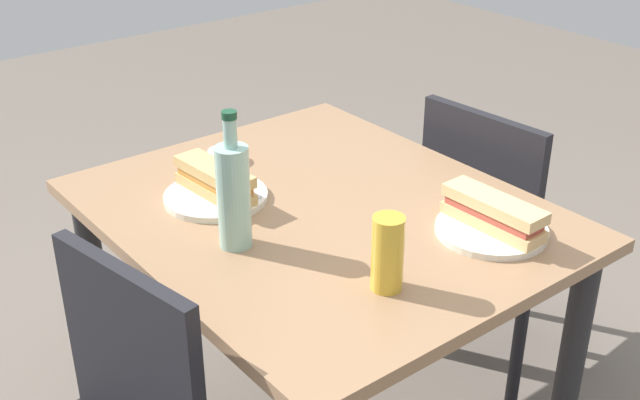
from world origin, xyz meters
name	(u,v)px	position (x,y,z in m)	size (l,w,h in m)	color
dining_table	(320,253)	(0.00, 0.00, 0.62)	(1.04, 0.86, 0.74)	#997251
chair_far	(496,226)	(0.01, 0.63, 0.48)	(0.43, 0.43, 0.84)	black
plate_near	(216,196)	(-0.18, -0.16, 0.75)	(0.24, 0.24, 0.01)	silver
baguette_sandwich_near	(215,180)	(-0.18, -0.16, 0.79)	(0.23, 0.09, 0.07)	tan
knife_near	(231,184)	(-0.20, -0.11, 0.76)	(0.18, 0.03, 0.01)	silver
plate_far	(491,230)	(0.31, 0.22, 0.75)	(0.24, 0.24, 0.01)	silver
baguette_sandwich_far	(493,212)	(0.31, 0.22, 0.79)	(0.24, 0.08, 0.07)	#DBB77A
knife_far	(504,215)	(0.30, 0.27, 0.76)	(0.18, 0.03, 0.01)	silver
water_bottle	(233,194)	(0.02, -0.24, 0.86)	(0.07, 0.07, 0.29)	#99C6B7
beer_glass	(388,253)	(0.33, -0.10, 0.82)	(0.06, 0.06, 0.15)	gold
olive_bowl	(225,156)	(-0.35, -0.03, 0.76)	(0.08, 0.08, 0.03)	silver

